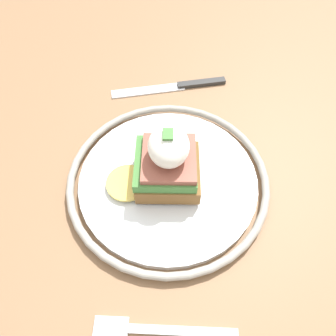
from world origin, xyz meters
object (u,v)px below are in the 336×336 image
Objects in this scene: plate at (168,179)px; knife at (178,86)px; fork at (157,330)px; sandwich at (167,162)px.

plate is 1.40× the size of knife.
knife is (0.37, -0.02, 0.00)m from fork.
sandwich is (-0.00, 0.00, 0.04)m from plate.
sandwich is 0.19m from knife.
knife is at bearing -3.64° from fork.
fork is at bearing 176.36° from knife.
knife is (0.19, -0.01, -0.01)m from plate.
fork is (-0.18, 0.01, -0.01)m from plate.
plate reaches higher than fork.
plate is 2.23× the size of sandwich.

